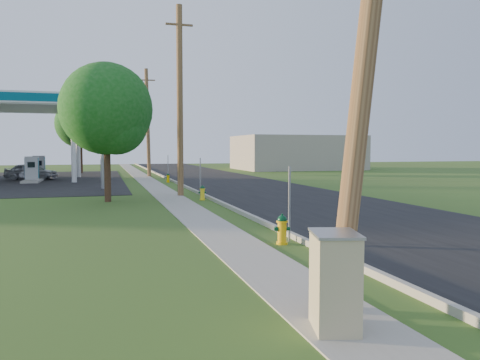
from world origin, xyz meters
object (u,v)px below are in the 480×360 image
at_px(hydrant_near, 282,229).
at_px(car_silver, 31,172).
at_px(fuel_pump_se, 39,170).
at_px(tree_verge, 109,112).
at_px(utility_pole_mid, 180,100).
at_px(utility_pole_far, 148,122).
at_px(tree_lot, 81,125).
at_px(price_pylon, 101,100).
at_px(utility_cabinet, 335,282).
at_px(fuel_pump_ne, 32,172).
at_px(hydrant_far, 168,178).
at_px(hydrant_mid, 202,193).

relative_size(hydrant_near, car_silver, 0.20).
xyz_separation_m(fuel_pump_se, tree_verge, (5.32, -18.78, 3.41)).
xyz_separation_m(utility_pole_mid, tree_verge, (-3.58, -1.78, -0.82)).
distance_m(utility_pole_far, tree_lot, 9.33).
xyz_separation_m(price_pylon, utility_cabinet, (2.99, -24.17, -4.76)).
bearing_deg(utility_pole_mid, tree_lot, 103.09).
bearing_deg(utility_pole_mid, car_silver, 120.51).
height_order(fuel_pump_ne, car_silver, fuel_pump_ne).
bearing_deg(tree_lot, utility_cabinet, -83.55).
bearing_deg(price_pylon, tree_lot, 95.71).
xyz_separation_m(price_pylon, hydrant_far, (4.58, 4.53, -5.11)).
bearing_deg(hydrant_far, hydrant_mid, -89.99).
distance_m(utility_pole_mid, fuel_pump_se, 19.65).
height_order(utility_pole_mid, price_pylon, utility_pole_mid).
height_order(hydrant_near, car_silver, car_silver).
height_order(tree_verge, hydrant_mid, tree_verge).
distance_m(utility_pole_far, car_silver, 10.43).
bearing_deg(tree_lot, fuel_pump_ne, -103.88).
xyz_separation_m(utility_pole_far, fuel_pump_se, (-8.90, -1.00, -4.08)).
distance_m(fuel_pump_se, hydrant_mid, 21.56).
bearing_deg(hydrant_near, car_silver, 108.83).
bearing_deg(utility_pole_far, utility_pole_mid, -90.00).
bearing_deg(hydrant_far, tree_lot, 113.30).
xyz_separation_m(fuel_pump_ne, car_silver, (-0.43, 2.84, -0.06)).
height_order(fuel_pump_ne, tree_verge, tree_verge).
height_order(hydrant_far, car_silver, car_silver).
bearing_deg(car_silver, tree_verge, -144.04).
relative_size(hydrant_far, car_silver, 0.17).
height_order(tree_lot, hydrant_near, tree_lot).
relative_size(utility_pole_far, hydrant_near, 11.99).
relative_size(hydrant_near, utility_cabinet, 0.59).
height_order(tree_lot, utility_cabinet, tree_lot).
distance_m(price_pylon, tree_lot, 19.86).
distance_m(hydrant_mid, utility_cabinet, 16.44).
xyz_separation_m(tree_lot, hydrant_far, (6.56, -15.22, -4.47)).
distance_m(utility_pole_far, hydrant_near, 31.41).
distance_m(hydrant_mid, car_silver, 20.73).
bearing_deg(tree_verge, fuel_pump_se, 105.80).
relative_size(fuel_pump_se, hydrant_far, 4.80).
distance_m(tree_verge, hydrant_mid, 5.72).
xyz_separation_m(tree_verge, utility_cabinet, (2.67, -16.89, -3.46)).
bearing_deg(hydrant_far, utility_pole_mid, -93.89).
distance_m(utility_pole_far, fuel_pump_ne, 10.99).
bearing_deg(car_silver, utility_pole_far, -59.05).
height_order(tree_verge, car_silver, tree_verge).
xyz_separation_m(fuel_pump_se, tree_lot, (3.03, 8.25, 4.08)).
distance_m(utility_pole_far, utility_cabinet, 36.91).
bearing_deg(tree_verge, fuel_pump_ne, 109.78).
xyz_separation_m(fuel_pump_ne, hydrant_near, (9.43, -26.09, -0.33)).
relative_size(fuel_pump_ne, tree_lot, 0.43).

